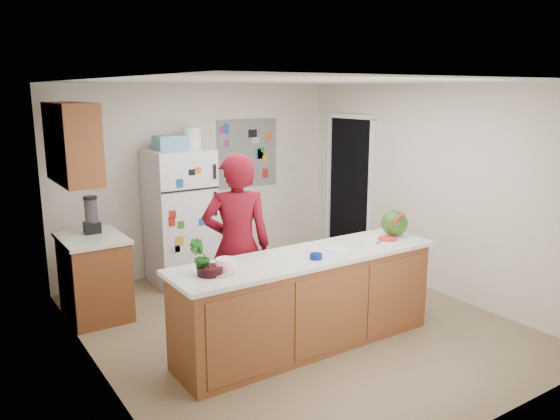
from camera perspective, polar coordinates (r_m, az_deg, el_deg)
floor at (r=5.92m, az=1.48°, el=-11.80°), size 4.00×4.50×0.02m
wall_back at (r=7.46m, az=-8.47°, el=3.27°), size 4.00×0.02×2.50m
wall_left at (r=4.70m, az=-18.98°, el=-2.67°), size 0.02×4.50×2.50m
wall_right at (r=6.86m, az=15.46°, el=2.16°), size 0.02×4.50×2.50m
ceiling at (r=5.40m, az=1.64°, el=13.39°), size 4.00×4.50×0.02m
doorway at (r=7.89m, az=7.33°, el=2.11°), size 0.03×0.85×2.04m
peninsula_base at (r=5.26m, az=2.86°, el=-9.68°), size 2.60×0.62×0.88m
peninsula_top at (r=5.11m, az=2.92°, el=-4.89°), size 2.68×0.70×0.04m
side_counter_base at (r=6.26m, az=-18.80°, el=-6.78°), size 0.60×0.80×0.86m
side_counter_top at (r=6.13m, az=-19.09°, el=-2.80°), size 0.64×0.84×0.04m
upper_cabinets at (r=5.88m, az=-20.90°, el=6.56°), size 0.35×1.00×0.80m
refrigerator at (r=7.01m, az=-10.37°, el=-0.71°), size 0.75×0.70×1.70m
fridge_top_bin at (r=6.82m, az=-11.46°, el=6.89°), size 0.35×0.28×0.18m
photo_collage at (r=7.74m, az=-3.42°, el=5.96°), size 0.95×0.01×0.95m
person at (r=5.36m, az=-4.52°, el=-3.83°), size 0.79×0.67×1.84m
blender_appliance at (r=6.23m, az=-19.12°, el=-0.59°), size 0.14×0.14×0.38m
cutting_board at (r=5.76m, az=11.52°, el=-2.84°), size 0.44×0.35×0.01m
watermelon at (r=5.78m, az=11.86°, el=-1.34°), size 0.27×0.27×0.27m
watermelon_slice at (r=5.65m, az=11.12°, el=-2.95°), size 0.18×0.18×0.02m
cherry_bowl at (r=4.58m, az=-7.31°, el=-6.31°), size 0.27×0.27×0.07m
white_bowl at (r=4.81m, az=-5.71°, el=-5.42°), size 0.18×0.18×0.06m
cobalt_bowl at (r=4.97m, az=3.78°, el=-4.85°), size 0.13×0.13×0.05m
plate at (r=4.62m, az=-6.28°, el=-6.46°), size 0.32×0.32×0.02m
paper_towel at (r=5.24m, az=5.89°, el=-4.15°), size 0.20×0.18×0.02m
keys at (r=5.56m, az=10.36°, el=-3.35°), size 0.09×0.06×0.01m
potted_plant at (r=4.57m, az=-8.36°, el=-4.85°), size 0.21×0.19×0.30m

